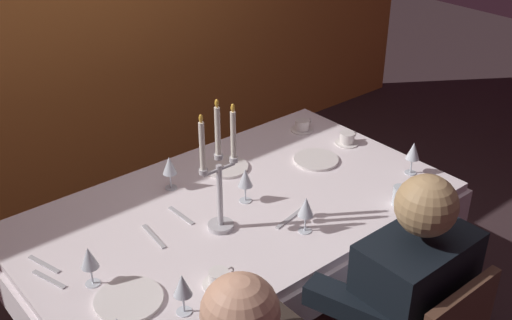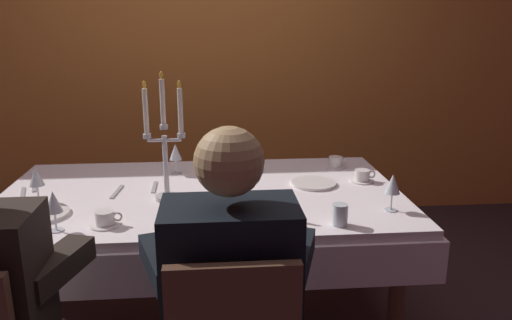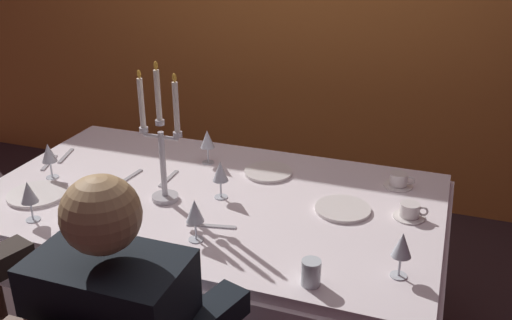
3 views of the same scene
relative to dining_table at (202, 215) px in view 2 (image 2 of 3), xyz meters
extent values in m
cube|color=orange|center=(0.00, 1.66, 0.73)|extent=(6.00, 0.12, 2.70)
cube|color=white|center=(0.00, 0.00, 0.10)|extent=(1.90, 1.10, 0.04)
cube|color=white|center=(0.00, 0.00, -0.01)|extent=(1.94, 1.14, 0.18)
cylinder|color=brown|center=(0.83, -0.43, -0.27)|extent=(0.07, 0.07, 0.70)
cylinder|color=brown|center=(-0.83, 0.43, -0.27)|extent=(0.07, 0.07, 0.70)
cylinder|color=brown|center=(0.83, 0.43, -0.27)|extent=(0.07, 0.07, 0.70)
cylinder|color=silver|center=(-0.16, -0.10, 0.13)|extent=(0.11, 0.11, 0.02)
cylinder|color=silver|center=(-0.16, -0.10, 0.28)|extent=(0.02, 0.02, 0.28)
cylinder|color=silver|center=(-0.16, -0.10, 0.46)|extent=(0.04, 0.04, 0.02)
cylinder|color=white|center=(-0.16, -0.10, 0.57)|extent=(0.02, 0.02, 0.20)
ellipsoid|color=yellow|center=(-0.16, -0.10, 0.68)|extent=(0.02, 0.02, 0.03)
cylinder|color=silver|center=(-0.12, -0.10, 0.40)|extent=(0.08, 0.01, 0.01)
cylinder|color=silver|center=(-0.08, -0.10, 0.42)|extent=(0.04, 0.04, 0.02)
cylinder|color=white|center=(-0.08, -0.10, 0.53)|extent=(0.02, 0.02, 0.20)
ellipsoid|color=yellow|center=(-0.08, -0.10, 0.64)|extent=(0.02, 0.02, 0.03)
cylinder|color=silver|center=(-0.19, -0.10, 0.40)|extent=(0.08, 0.01, 0.01)
cylinder|color=silver|center=(-0.23, -0.10, 0.42)|extent=(0.04, 0.04, 0.02)
cylinder|color=white|center=(-0.23, -0.10, 0.53)|extent=(0.02, 0.02, 0.20)
ellipsoid|color=yellow|center=(-0.23, -0.10, 0.64)|extent=(0.02, 0.02, 0.03)
cylinder|color=white|center=(0.56, 0.06, 0.13)|extent=(0.22, 0.22, 0.01)
cylinder|color=white|center=(0.17, 0.29, 0.13)|extent=(0.22, 0.22, 0.01)
cylinder|color=white|center=(-0.68, -0.24, 0.13)|extent=(0.25, 0.25, 0.01)
cylinder|color=silver|center=(0.10, -0.34, 0.12)|extent=(0.06, 0.06, 0.00)
cylinder|color=silver|center=(0.10, -0.34, 0.16)|extent=(0.01, 0.01, 0.07)
cone|color=silver|center=(0.10, -0.34, 0.24)|extent=(0.07, 0.07, 0.08)
cylinder|color=#E0D172|center=(0.10, -0.34, 0.22)|extent=(0.04, 0.04, 0.03)
cylinder|color=silver|center=(0.05, 0.00, 0.12)|extent=(0.06, 0.06, 0.00)
cylinder|color=silver|center=(0.05, 0.00, 0.16)|extent=(0.01, 0.01, 0.07)
cone|color=silver|center=(0.05, 0.00, 0.24)|extent=(0.07, 0.07, 0.08)
cylinder|color=#E0D172|center=(0.05, 0.00, 0.22)|extent=(0.04, 0.04, 0.03)
cylinder|color=silver|center=(0.82, -0.32, 0.12)|extent=(0.06, 0.06, 0.00)
cylinder|color=silver|center=(0.82, -0.32, 0.16)|extent=(0.01, 0.01, 0.07)
cone|color=silver|center=(0.82, -0.32, 0.24)|extent=(0.07, 0.07, 0.08)
cylinder|color=silver|center=(-0.56, -0.42, 0.12)|extent=(0.06, 0.06, 0.00)
cylinder|color=silver|center=(-0.56, -0.42, 0.16)|extent=(0.01, 0.01, 0.07)
cone|color=silver|center=(-0.56, -0.42, 0.24)|extent=(0.07, 0.07, 0.08)
cylinder|color=silver|center=(-0.73, -0.08, 0.12)|extent=(0.06, 0.06, 0.00)
cylinder|color=silver|center=(-0.73, -0.08, 0.16)|extent=(0.01, 0.01, 0.07)
cone|color=silver|center=(-0.73, -0.08, 0.24)|extent=(0.07, 0.07, 0.08)
cylinder|color=#E0D172|center=(-0.73, -0.08, 0.22)|extent=(0.04, 0.04, 0.03)
cylinder|color=silver|center=(-0.14, 0.31, 0.12)|extent=(0.06, 0.06, 0.00)
cylinder|color=silver|center=(-0.14, 0.31, 0.16)|extent=(0.01, 0.01, 0.07)
cone|color=silver|center=(-0.14, 0.31, 0.24)|extent=(0.07, 0.07, 0.08)
cylinder|color=silver|center=(0.56, -0.46, 0.16)|extent=(0.06, 0.06, 0.09)
cylinder|color=white|center=(0.74, 0.35, 0.12)|extent=(0.12, 0.12, 0.01)
cylinder|color=white|center=(0.74, 0.35, 0.15)|extent=(0.08, 0.08, 0.05)
torus|color=white|center=(0.79, 0.35, 0.15)|extent=(0.04, 0.01, 0.04)
cylinder|color=white|center=(-0.38, -0.38, 0.12)|extent=(0.12, 0.12, 0.01)
cylinder|color=white|center=(-0.38, -0.38, 0.15)|extent=(0.08, 0.08, 0.05)
torus|color=white|center=(-0.33, -0.38, 0.15)|extent=(0.04, 0.01, 0.04)
cylinder|color=white|center=(0.81, 0.09, 0.12)|extent=(0.12, 0.12, 0.01)
cylinder|color=white|center=(0.81, 0.09, 0.15)|extent=(0.08, 0.08, 0.05)
torus|color=white|center=(0.86, 0.09, 0.15)|extent=(0.04, 0.01, 0.04)
cube|color=#B7B7BC|center=(-0.23, 0.08, 0.12)|extent=(0.02, 0.17, 0.01)
cube|color=#B7B7BC|center=(-0.82, 0.14, 0.12)|extent=(0.06, 0.17, 0.01)
cube|color=#B7B7BC|center=(-0.85, 0.05, 0.12)|extent=(0.07, 0.17, 0.01)
cube|color=#B7B7BC|center=(-0.40, 0.03, 0.12)|extent=(0.04, 0.19, 0.01)
cube|color=#B7B7BC|center=(0.11, -0.23, 0.12)|extent=(0.19, 0.06, 0.01)
cube|color=black|center=(-0.45, -0.78, 0.15)|extent=(0.19, 0.34, 0.08)
cube|color=black|center=(0.10, -0.88, 0.11)|extent=(0.42, 0.26, 0.54)
cube|color=#8F93B2|center=(0.10, -0.75, 0.14)|extent=(0.16, 0.01, 0.40)
sphere|color=tan|center=(0.10, -0.88, 0.51)|extent=(0.21, 0.21, 0.21)
cube|color=black|center=(0.32, -0.78, 0.15)|extent=(0.19, 0.34, 0.08)
cube|color=black|center=(-0.12, -0.78, 0.15)|extent=(0.19, 0.34, 0.08)
camera|label=1|loc=(-1.42, -1.84, 1.63)|focal=44.02mm
camera|label=2|loc=(0.06, -2.30, 0.91)|focal=35.39mm
camera|label=3|loc=(0.90, -1.94, 1.23)|focal=40.07mm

